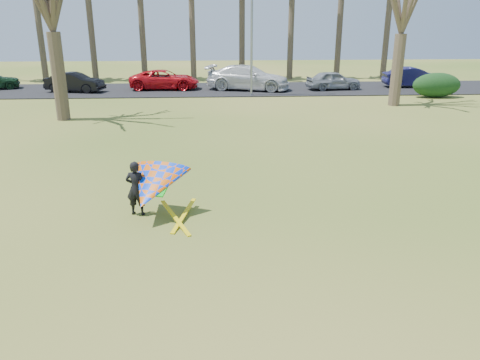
{
  "coord_description": "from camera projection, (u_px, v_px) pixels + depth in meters",
  "views": [
    {
      "loc": [
        -0.67,
        -8.59,
        4.76
      ],
      "look_at": [
        0.0,
        2.0,
        1.1
      ],
      "focal_mm": 35.0,
      "sensor_mm": 36.0,
      "label": 1
    }
  ],
  "objects": [
    {
      "name": "ground",
      "position": [
        246.0,
        261.0,
        9.69
      ],
      "size": [
        100.0,
        100.0,
        0.0
      ],
      "primitive_type": "plane",
      "color": "#2D5B13",
      "rests_on": "ground"
    },
    {
      "name": "parking_strip",
      "position": [
        220.0,
        89.0,
        33.27
      ],
      "size": [
        46.0,
        7.0,
        0.06
      ],
      "primitive_type": "cube",
      "color": "black",
      "rests_on": "ground"
    },
    {
      "name": "streetlight",
      "position": [
        254.0,
        24.0,
        29.13
      ],
      "size": [
        2.28,
        0.18,
        8.0
      ],
      "color": "gray",
      "rests_on": "ground"
    },
    {
      "name": "hedge_near",
      "position": [
        436.0,
        85.0,
        29.79
      ],
      "size": [
        3.11,
        1.41,
        1.56
      ],
      "primitive_type": "ellipsoid",
      "color": "#123313",
      "rests_on": "ground"
    },
    {
      "name": "car_1",
      "position": [
        75.0,
        82.0,
        31.69
      ],
      "size": [
        4.12,
        2.17,
        1.29
      ],
      "primitive_type": "imported",
      "rotation": [
        0.0,
        0.0,
        1.36
      ],
      "color": "black",
      "rests_on": "parking_strip"
    },
    {
      "name": "car_2",
      "position": [
        165.0,
        80.0,
        32.9
      ],
      "size": [
        4.9,
        2.38,
        1.34
      ],
      "primitive_type": "imported",
      "rotation": [
        0.0,
        0.0,
        1.54
      ],
      "color": "red",
      "rests_on": "parking_strip"
    },
    {
      "name": "car_3",
      "position": [
        248.0,
        78.0,
        32.59
      ],
      "size": [
        6.2,
        3.85,
        1.68
      ],
      "primitive_type": "imported",
      "rotation": [
        0.0,
        0.0,
        1.29
      ],
      "color": "silver",
      "rests_on": "parking_strip"
    },
    {
      "name": "car_4",
      "position": [
        333.0,
        80.0,
        32.78
      ],
      "size": [
        3.94,
        2.02,
        1.28
      ],
      "primitive_type": "imported",
      "rotation": [
        0.0,
        0.0,
        1.71
      ],
      "color": "gray",
      "rests_on": "parking_strip"
    },
    {
      "name": "car_5",
      "position": [
        414.0,
        77.0,
        33.92
      ],
      "size": [
        4.38,
        1.84,
        1.41
      ],
      "primitive_type": "imported",
      "rotation": [
        0.0,
        0.0,
        1.49
      ],
      "color": "#181746",
      "rests_on": "parking_strip"
    },
    {
      "name": "kite_flyer",
      "position": [
        151.0,
        186.0,
        11.57
      ],
      "size": [
        2.13,
        2.39,
        2.02
      ],
      "color": "black",
      "rests_on": "ground"
    }
  ]
}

